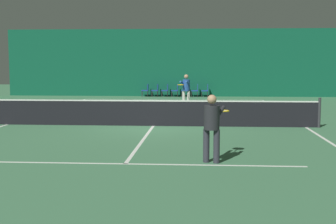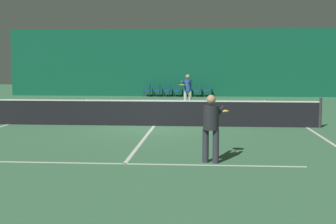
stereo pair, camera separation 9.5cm
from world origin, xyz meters
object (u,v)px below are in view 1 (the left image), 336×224
courtside_chair_2 (166,90)px  courtside_chair_5 (196,90)px  courtside_chair_0 (146,89)px  courtside_chair_3 (176,90)px  courtside_chair_4 (186,90)px  courtside_chair_6 (206,90)px  tennis_net (153,112)px  player_far (186,88)px  player_near (212,123)px  courtside_chair_1 (156,90)px

courtside_chair_2 → courtside_chair_5: bearing=90.0°
courtside_chair_0 → courtside_chair_3: size_ratio=1.00×
courtside_chair_4 → courtside_chair_5: same height
courtside_chair_3 → courtside_chair_6: bearing=90.0°
tennis_net → player_far: player_far is taller
player_near → player_far: bearing=22.1°
courtside_chair_0 → courtside_chair_3: (2.00, 0.00, 0.00)m
tennis_net → courtside_chair_3: tennis_net is taller
courtside_chair_2 → player_near: bearing=7.3°
player_far → courtside_chair_2: player_far is taller
courtside_chair_1 → player_near: bearing=9.1°
player_far → tennis_net: bearing=7.2°
courtside_chair_3 → player_near: bearing=5.4°
courtside_chair_0 → courtside_chair_2: (1.33, 0.00, 0.00)m
player_far → courtside_chair_1: bearing=-147.2°
player_near → courtside_chair_4: (-1.26, 20.29, -0.44)m
courtside_chair_0 → courtside_chair_3: bearing=90.0°
courtside_chair_1 → courtside_chair_6: 3.33m
courtside_chair_5 → courtside_chair_6: (0.67, 0.00, 0.00)m
courtside_chair_4 → courtside_chair_2: bearing=-90.0°
courtside_chair_2 → courtside_chair_4: size_ratio=1.00×
courtside_chair_0 → courtside_chair_2: size_ratio=1.00×
courtside_chair_0 → courtside_chair_1: bearing=90.0°
player_near → courtside_chair_4: player_near is taller
courtside_chair_3 → courtside_chair_5: (1.33, 0.00, 0.00)m
tennis_net → courtside_chair_2: (-0.59, 14.21, -0.03)m
courtside_chair_1 → courtside_chair_4: same height
courtside_chair_1 → courtside_chair_3: 1.33m
player_far → courtside_chair_2: (-1.55, 6.68, -0.49)m
player_near → courtside_chair_6: 20.29m
player_far → courtside_chair_2: bearing=-152.5°
courtside_chair_6 → courtside_chair_3: bearing=-90.0°
tennis_net → courtside_chair_4: size_ratio=14.29×
tennis_net → player_far: bearing=82.8°
player_near → courtside_chair_1: size_ratio=1.89×
tennis_net → courtside_chair_6: (2.07, 14.21, -0.03)m
courtside_chair_0 → courtside_chair_2: bearing=90.0°
tennis_net → courtside_chair_1: (-1.26, 14.21, -0.03)m
courtside_chair_3 → courtside_chair_6: 2.00m
courtside_chair_2 → courtside_chair_5: 2.00m
courtside_chair_2 → courtside_chair_5: same height
courtside_chair_4 → courtside_chair_5: (0.67, 0.00, 0.00)m
player_near → courtside_chair_4: size_ratio=1.89×
tennis_net → courtside_chair_3: size_ratio=14.29×
courtside_chair_1 → courtside_chair_2: 0.67m
tennis_net → courtside_chair_0: size_ratio=14.29×
courtside_chair_1 → courtside_chair_2: same height
courtside_chair_4 → player_near: bearing=3.5°
player_far → courtside_chair_2: 6.88m
player_near → courtside_chair_4: bearing=21.3°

